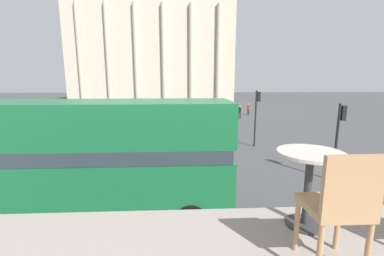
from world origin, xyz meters
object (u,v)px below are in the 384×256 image
(cafe_chair_0, at_px, (339,205))
(plaza_building_left, at_px, (153,50))
(traffic_light_near, at_px, (339,131))
(pedestrian_red, at_px, (248,109))
(pedestrian_black, at_px, (240,111))
(cafe_dining_table, at_px, (309,172))
(car_white, at_px, (201,126))
(double_decker_bus, at_px, (63,156))
(traffic_light_mid, at_px, (257,110))
(pedestrian_olive, at_px, (176,121))

(cafe_chair_0, relative_size, plaza_building_left, 0.03)
(cafe_chair_0, distance_m, traffic_light_near, 12.01)
(pedestrian_red, bearing_deg, pedestrian_black, -22.31)
(cafe_dining_table, distance_m, plaza_building_left, 51.70)
(plaza_building_left, distance_m, car_white, 32.53)
(cafe_chair_0, height_order, plaza_building_left, plaza_building_left)
(double_decker_bus, relative_size, plaza_building_left, 0.36)
(double_decker_bus, distance_m, cafe_dining_table, 8.34)
(double_decker_bus, distance_m, plaza_building_left, 45.34)
(pedestrian_black, height_order, pedestrian_red, pedestrian_black)
(traffic_light_mid, bearing_deg, double_decker_bus, -134.39)
(double_decker_bus, height_order, pedestrian_olive, double_decker_bus)
(cafe_dining_table, distance_m, pedestrian_red, 34.34)
(cafe_dining_table, distance_m, pedestrian_black, 30.75)
(traffic_light_mid, distance_m, pedestrian_black, 14.01)
(cafe_dining_table, bearing_deg, traffic_light_mid, 74.58)
(double_decker_bus, height_order, pedestrian_red, double_decker_bus)
(traffic_light_mid, distance_m, pedestrian_olive, 8.76)
(car_white, xyz_separation_m, pedestrian_black, (5.71, 9.13, 0.27))
(pedestrian_black, xyz_separation_m, pedestrian_olive, (-8.00, -7.55, -0.01))
(double_decker_bus, bearing_deg, traffic_light_near, 13.67)
(cafe_chair_0, distance_m, car_white, 21.63)
(plaza_building_left, height_order, pedestrian_red, plaza_building_left)
(traffic_light_mid, distance_m, car_white, 6.22)
(cafe_dining_table, distance_m, car_white, 21.05)
(car_white, height_order, pedestrian_olive, pedestrian_olive)
(cafe_chair_0, xyz_separation_m, pedestrian_olive, (-1.41, 22.93, -3.07))
(traffic_light_near, bearing_deg, pedestrian_red, 84.98)
(cafe_chair_0, bearing_deg, double_decker_bus, 122.45)
(cafe_chair_0, bearing_deg, plaza_building_left, 93.23)
(plaza_building_left, distance_m, pedestrian_olive, 30.56)
(traffic_light_mid, relative_size, car_white, 0.99)
(traffic_light_mid, bearing_deg, cafe_dining_table, -105.42)
(double_decker_bus, relative_size, traffic_light_mid, 2.73)
(car_white, xyz_separation_m, pedestrian_olive, (-2.29, 1.58, 0.26))
(traffic_light_mid, height_order, car_white, traffic_light_mid)
(traffic_light_mid, bearing_deg, traffic_light_near, -73.89)
(traffic_light_near, xyz_separation_m, pedestrian_olive, (-7.89, 12.94, -1.52))
(car_white, distance_m, pedestrian_red, 14.56)
(car_white, bearing_deg, double_decker_bus, -165.65)
(car_white, height_order, pedestrian_red, pedestrian_red)
(double_decker_bus, height_order, traffic_light_mid, double_decker_bus)
(cafe_chair_0, xyz_separation_m, traffic_light_mid, (4.54, 16.73, -1.34))
(cafe_chair_0, relative_size, traffic_light_near, 0.24)
(double_decker_bus, distance_m, pedestrian_olive, 16.46)
(double_decker_bus, bearing_deg, pedestrian_black, 62.56)
(plaza_building_left, height_order, pedestrian_black, plaza_building_left)
(plaza_building_left, distance_m, pedestrian_red, 25.07)
(plaza_building_left, height_order, car_white, plaza_building_left)
(traffic_light_near, distance_m, traffic_light_mid, 7.02)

